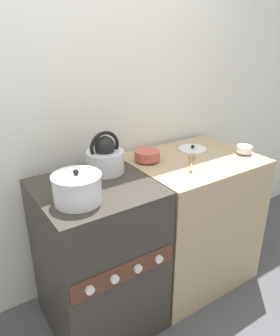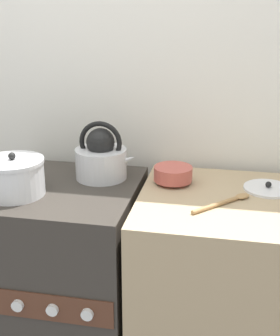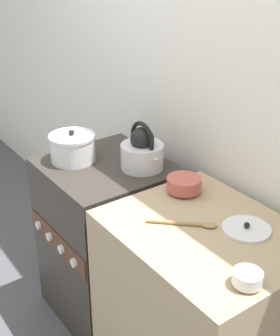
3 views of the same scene
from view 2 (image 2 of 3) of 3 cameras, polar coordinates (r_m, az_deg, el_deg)
name	(u,v)px [view 2 (image 2 of 3)]	position (r m, az deg, el deg)	size (l,w,h in m)	color
wall_back	(88,84)	(2.16, -6.38, 10.16)	(7.00, 0.06, 2.50)	silver
stove	(66,286)	(2.08, -9.06, -13.99)	(0.60, 0.61, 0.91)	#332D28
counter	(236,302)	(2.01, 11.59, -15.76)	(0.79, 0.64, 0.91)	tan
kettle	(102,158)	(1.91, -4.71, 1.27)	(0.26, 0.21, 0.24)	silver
cooking_pot	(14,177)	(1.81, -15.12, -1.07)	(0.23, 0.23, 0.17)	silver
enamel_bowl	(173,174)	(1.89, 4.06, -0.72)	(0.16, 0.16, 0.07)	#B75147
loose_pot_lid	(268,188)	(1.90, 15.35, -2.41)	(0.19, 0.19, 0.03)	silver
wooden_spoon	(227,201)	(1.74, 10.53, -4.01)	(0.21, 0.22, 0.02)	#A37A4C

